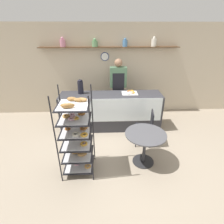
{
  "coord_description": "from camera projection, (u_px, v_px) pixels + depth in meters",
  "views": [
    {
      "loc": [
        -0.15,
        -3.14,
        2.57
      ],
      "look_at": [
        0.0,
        0.41,
        0.83
      ],
      "focal_mm": 28.0,
      "sensor_mm": 36.0,
      "label": 1
    }
  ],
  "objects": [
    {
      "name": "display_counter",
      "position": [
        111.0,
        111.0,
        4.78
      ],
      "size": [
        2.69,
        0.65,
        0.98
      ],
      "color": "#333338",
      "rests_on": "ground_plane"
    },
    {
      "name": "back_wall",
      "position": [
        109.0,
        70.0,
        5.36
      ],
      "size": [
        10.0,
        0.3,
        2.7
      ],
      "color": "beige",
      "rests_on": "ground_plane"
    },
    {
      "name": "person_worker",
      "position": [
        118.0,
        88.0,
        5.05
      ],
      "size": [
        0.46,
        0.23,
        1.8
      ],
      "color": "#282833",
      "rests_on": "ground_plane"
    },
    {
      "name": "cafe_chair",
      "position": [
        147.0,
        125.0,
        4.04
      ],
      "size": [
        0.44,
        0.44,
        0.86
      ],
      "rotation": [
        0.0,
        0.0,
        4.55
      ],
      "color": "black",
      "rests_on": "ground_plane"
    },
    {
      "name": "cafe_table",
      "position": [
        145.0,
        141.0,
        3.46
      ],
      "size": [
        0.81,
        0.81,
        0.7
      ],
      "color": "#262628",
      "rests_on": "ground_plane"
    },
    {
      "name": "pastry_rack",
      "position": [
        77.0,
        135.0,
        3.16
      ],
      "size": [
        0.6,
        0.59,
        1.67
      ],
      "color": "black",
      "rests_on": "ground_plane"
    },
    {
      "name": "ground_plane",
      "position": [
        113.0,
        153.0,
        3.95
      ],
      "size": [
        14.0,
        14.0,
        0.0
      ],
      "primitive_type": "plane",
      "color": "gray"
    },
    {
      "name": "donut_tray_counter",
      "position": [
        130.0,
        93.0,
        4.63
      ],
      "size": [
        0.41,
        0.34,
        0.05
      ],
      "color": "white",
      "rests_on": "display_counter"
    },
    {
      "name": "coffee_carafe",
      "position": [
        80.0,
        87.0,
        4.55
      ],
      "size": [
        0.15,
        0.15,
        0.38
      ],
      "color": "black",
      "rests_on": "display_counter"
    }
  ]
}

